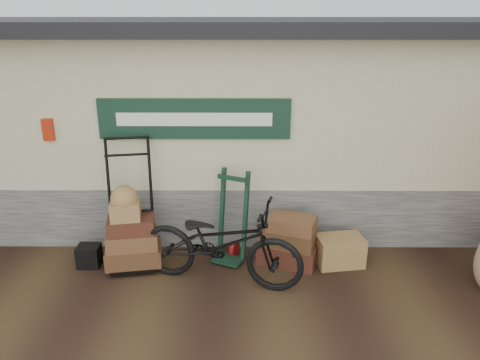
% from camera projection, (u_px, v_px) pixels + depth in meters
% --- Properties ---
extents(ground, '(80.00, 80.00, 0.00)m').
position_uv_depth(ground, '(215.00, 283.00, 6.07)').
color(ground, black).
rests_on(ground, ground).
extents(station_building, '(14.40, 4.10, 3.20)m').
position_uv_depth(station_building, '(222.00, 115.00, 8.09)').
color(station_building, '#4C4C47').
rests_on(station_building, ground).
extents(porter_trolley, '(0.99, 0.81, 1.79)m').
position_uv_depth(porter_trolley, '(130.00, 202.00, 6.31)').
color(porter_trolley, black).
rests_on(porter_trolley, ground).
extents(green_barrow, '(0.59, 0.56, 1.30)m').
position_uv_depth(green_barrow, '(232.00, 217.00, 6.45)').
color(green_barrow, black).
rests_on(green_barrow, ground).
extents(suitcase_stack, '(0.91, 0.73, 0.70)m').
position_uv_depth(suitcase_stack, '(289.00, 239.00, 6.46)').
color(suitcase_stack, '#3C1B13').
rests_on(suitcase_stack, ground).
extents(wicker_hamper, '(0.68, 0.50, 0.41)m').
position_uv_depth(wicker_hamper, '(340.00, 251.00, 6.46)').
color(wicker_hamper, olive).
rests_on(wicker_hamper, ground).
extents(black_trunk, '(0.30, 0.26, 0.30)m').
position_uv_depth(black_trunk, '(89.00, 256.00, 6.43)').
color(black_trunk, black).
rests_on(black_trunk, ground).
extents(bicycle, '(1.26, 2.27, 1.25)m').
position_uv_depth(bicycle, '(220.00, 238.00, 5.89)').
color(bicycle, black).
rests_on(bicycle, ground).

